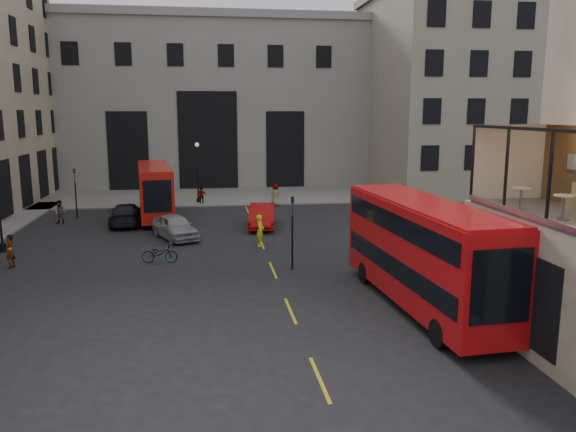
{
  "coord_description": "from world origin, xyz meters",
  "views": [
    {
      "loc": [
        -5.23,
        -15.49,
        8.01
      ],
      "look_at": [
        -1.37,
        10.98,
        3.0
      ],
      "focal_mm": 35.0,
      "sensor_mm": 36.0,
      "label": 1
    }
  ],
  "objects": [
    {
      "name": "ground",
      "position": [
        0.0,
        0.0,
        0.0
      ],
      "size": [
        140.0,
        140.0,
        0.0
      ],
      "primitive_type": "plane",
      "color": "black",
      "rests_on": "ground"
    },
    {
      "name": "gateway",
      "position": [
        -5.0,
        47.99,
        9.39
      ],
      "size": [
        35.0,
        10.6,
        18.0
      ],
      "color": "gray",
      "rests_on": "ground"
    },
    {
      "name": "building_right",
      "position": [
        20.0,
        39.97,
        10.39
      ],
      "size": [
        16.6,
        18.6,
        20.0
      ],
      "color": "gray",
      "rests_on": "ground"
    },
    {
      "name": "pavement_far",
      "position": [
        -6.0,
        38.0,
        0.06
      ],
      "size": [
        40.0,
        12.0,
        0.12
      ],
      "primitive_type": "cube",
      "color": "slate",
      "rests_on": "ground"
    },
    {
      "name": "traffic_light_near",
      "position": [
        -1.0,
        12.0,
        2.42
      ],
      "size": [
        0.16,
        0.2,
        3.8
      ],
      "color": "black",
      "rests_on": "ground"
    },
    {
      "name": "traffic_light_far",
      "position": [
        -15.0,
        28.0,
        2.42
      ],
      "size": [
        0.16,
        0.2,
        3.8
      ],
      "color": "black",
      "rests_on": "ground"
    },
    {
      "name": "street_lamp_b",
      "position": [
        -6.0,
        34.0,
        2.39
      ],
      "size": [
        0.36,
        0.36,
        5.33
      ],
      "color": "black",
      "rests_on": "ground"
    },
    {
      "name": "bus_near",
      "position": [
        3.4,
        5.7,
        2.49
      ],
      "size": [
        3.26,
        11.27,
        4.44
      ],
      "color": "red",
      "rests_on": "ground"
    },
    {
      "name": "bus_far",
      "position": [
        -9.15,
        27.69,
        2.24
      ],
      "size": [
        3.45,
        10.21,
        4.0
      ],
      "color": "#BA160C",
      "rests_on": "ground"
    },
    {
      "name": "car_a",
      "position": [
        -7.31,
        20.11,
        0.78
      ],
      "size": [
        3.54,
        4.91,
        1.55
      ],
      "primitive_type": "imported",
      "rotation": [
        0.0,
        0.0,
        0.42
      ],
      "color": "#94989C",
      "rests_on": "ground"
    },
    {
      "name": "car_b",
      "position": [
        -1.47,
        22.85,
        0.81
      ],
      "size": [
        2.35,
        5.1,
        1.62
      ],
      "primitive_type": "imported",
      "rotation": [
        0.0,
        0.0,
        -0.13
      ],
      "color": "#B30C0B",
      "rests_on": "ground"
    },
    {
      "name": "car_c",
      "position": [
        -11.0,
        25.19,
        0.76
      ],
      "size": [
        2.36,
        5.34,
        1.52
      ],
      "primitive_type": "imported",
      "rotation": [
        0.0,
        0.0,
        3.18
      ],
      "color": "black",
      "rests_on": "ground"
    },
    {
      "name": "bicycle",
      "position": [
        -7.84,
        14.43,
        0.49
      ],
      "size": [
        1.92,
        0.83,
        0.98
      ],
      "primitive_type": "imported",
      "rotation": [
        0.0,
        0.0,
        1.47
      ],
      "color": "gray",
      "rests_on": "ground"
    },
    {
      "name": "cyclist",
      "position": [
        -2.14,
        17.36,
        0.95
      ],
      "size": [
        0.65,
        0.8,
        1.91
      ],
      "primitive_type": "imported",
      "rotation": [
        0.0,
        0.0,
        1.25
      ],
      "color": "#D6FF1A",
      "rests_on": "ground"
    },
    {
      "name": "pedestrian_a",
      "position": [
        -15.72,
        26.11,
        0.86
      ],
      "size": [
        0.98,
        0.85,
        1.72
      ],
      "primitive_type": "imported",
      "rotation": [
        0.0,
        0.0,
        -0.26
      ],
      "color": "gray",
      "rests_on": "ground"
    },
    {
      "name": "pedestrian_b",
      "position": [
        -9.73,
        30.8,
        0.78
      ],
      "size": [
        0.95,
        1.15,
        1.55
      ],
      "primitive_type": "imported",
      "rotation": [
        0.0,
        0.0,
        1.12
      ],
      "color": "gray",
      "rests_on": "ground"
    },
    {
      "name": "pedestrian_c",
      "position": [
        -5.71,
        33.09,
        0.78
      ],
      "size": [
        0.94,
        0.44,
        1.56
      ],
      "primitive_type": "imported",
      "rotation": [
        0.0,
        0.0,
        3.07
      ],
      "color": "gray",
      "rests_on": "ground"
    },
    {
      "name": "pedestrian_d",
      "position": [
        0.55,
        31.74,
        0.96
      ],
      "size": [
        1.11,
        1.07,
        1.91
      ],
      "primitive_type": "imported",
      "rotation": [
        0.0,
        0.0,
        2.44
      ],
      "color": "gray",
      "rests_on": "ground"
    },
    {
      "name": "pedestrian_e",
      "position": [
        -15.4,
        14.41,
        0.88
      ],
      "size": [
        0.56,
        0.72,
        1.76
      ],
      "primitive_type": "imported",
      "rotation": [
        0.0,
        0.0,
        4.49
      ],
      "color": "gray",
      "rests_on": "ground"
    },
    {
      "name": "cafe_table_mid",
      "position": [
        5.98,
        0.66,
        5.13
      ],
      "size": [
        0.64,
        0.64,
        0.8
      ],
      "color": "silver",
      "rests_on": "cafe_floor"
    },
    {
      "name": "cafe_table_far",
      "position": [
        5.69,
        2.62,
        5.11
      ],
      "size": [
        0.62,
        0.62,
        0.77
      ],
      "color": "beige",
      "rests_on": "cafe_floor"
    },
    {
      "name": "cafe_chair_d",
      "position": [
        7.67,
        2.62,
        4.87
      ],
      "size": [
        0.51,
        0.51,
        0.9
      ],
      "color": "tan",
      "rests_on": "cafe_floor"
    }
  ]
}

